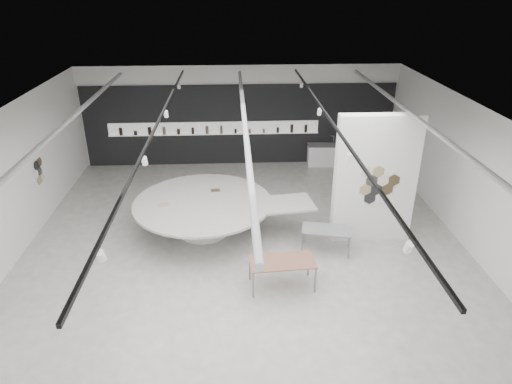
{
  "coord_description": "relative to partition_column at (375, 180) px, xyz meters",
  "views": [
    {
      "loc": [
        -0.28,
        -10.0,
        6.76
      ],
      "look_at": [
        0.31,
        1.2,
        1.42
      ],
      "focal_mm": 32.0,
      "sensor_mm": 36.0,
      "label": 1
    }
  ],
  "objects": [
    {
      "name": "room",
      "position": [
        -3.59,
        -1.0,
        0.27
      ],
      "size": [
        12.02,
        14.02,
        3.82
      ],
      "color": "#BAB7B0",
      "rests_on": "ground"
    },
    {
      "name": "back_wall_display",
      "position": [
        -3.58,
        5.94,
        -0.26
      ],
      "size": [
        11.8,
        0.27,
        3.1
      ],
      "color": "black",
      "rests_on": "ground"
    },
    {
      "name": "partition_column",
      "position": [
        0.0,
        0.0,
        0.0
      ],
      "size": [
        2.2,
        0.38,
        3.6
      ],
      "color": "white",
      "rests_on": "ground"
    },
    {
      "name": "display_island",
      "position": [
        -4.59,
        0.55,
        -1.15
      ],
      "size": [
        5.39,
        4.44,
        1.0
      ],
      "rotation": [
        0.0,
        0.0,
        0.14
      ],
      "color": "white",
      "rests_on": "ground"
    },
    {
      "name": "sample_table_wood",
      "position": [
        -2.7,
        -2.11,
        -1.13
      ],
      "size": [
        1.58,
        0.87,
        0.72
      ],
      "rotation": [
        0.0,
        0.0,
        0.07
      ],
      "color": "#885946",
      "rests_on": "ground"
    },
    {
      "name": "sample_table_stone",
      "position": [
        -1.35,
        -0.61,
        -1.19
      ],
      "size": [
        1.41,
        0.93,
        0.67
      ],
      "rotation": [
        0.0,
        0.0,
        -0.23
      ],
      "color": "gray",
      "rests_on": "ground"
    },
    {
      "name": "kitchen_counter",
      "position": [
        -0.17,
        5.52,
        -1.38
      ],
      "size": [
        1.5,
        0.65,
        1.16
      ],
      "rotation": [
        0.0,
        0.0,
        -0.06
      ],
      "color": "white",
      "rests_on": "ground"
    }
  ]
}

